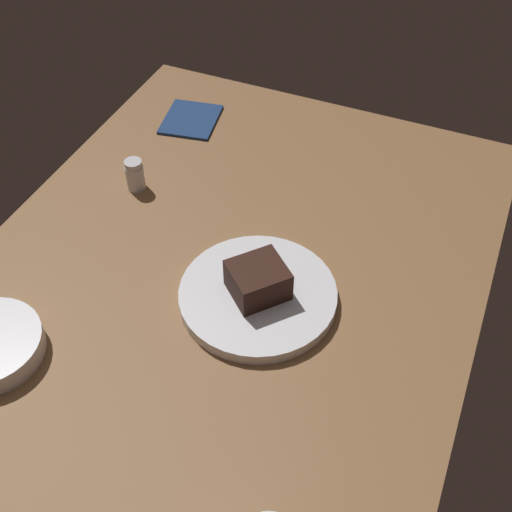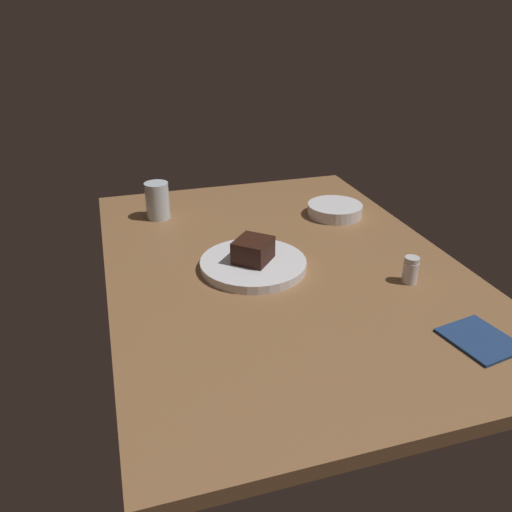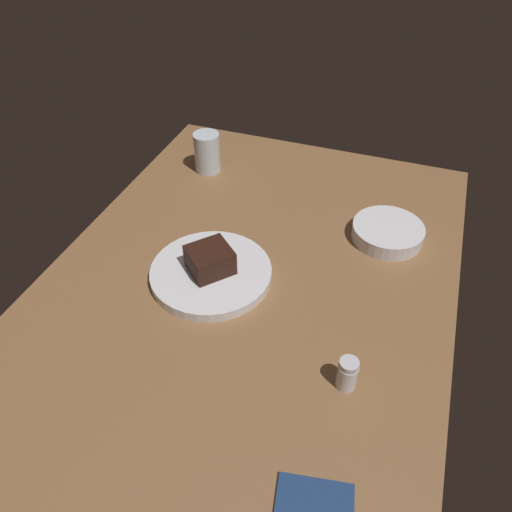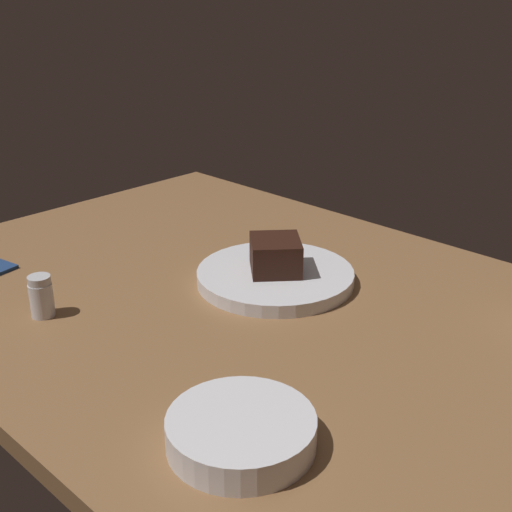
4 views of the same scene
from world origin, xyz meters
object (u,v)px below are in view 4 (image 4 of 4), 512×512
dessert_plate (275,276)px  salt_shaker (41,296)px  side_bowl (241,431)px  chocolate_cake_slice (276,255)px

dessert_plate → salt_shaker: salt_shaker is taller
salt_shaker → side_bowl: 42.24cm
chocolate_cake_slice → side_bowl: bearing=127.7°
salt_shaker → side_bowl: size_ratio=0.39×
salt_shaker → side_bowl: bearing=179.2°
dessert_plate → side_bowl: side_bowl is taller
dessert_plate → salt_shaker: (16.76, 32.35, 2.04)cm
chocolate_cake_slice → salt_shaker: bearing=62.6°
dessert_plate → salt_shaker: size_ratio=4.03×
dessert_plate → chocolate_cake_slice: chocolate_cake_slice is taller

